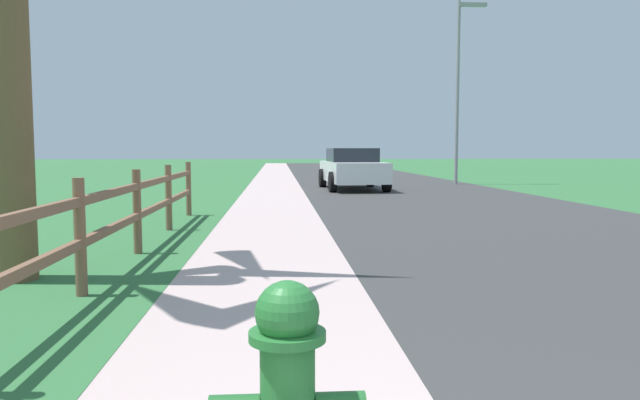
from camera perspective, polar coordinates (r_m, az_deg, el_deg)
name	(u,v)px	position (r m, az deg, el deg)	size (l,w,h in m)	color
ground_plane	(298,183)	(25.27, -2.09, 1.65)	(120.00, 120.00, 0.00)	#326C3A
road_asphalt	(373,180)	(27.59, 5.05, 1.92)	(7.00, 66.00, 0.01)	#383838
curb_concrete	(230,180)	(27.33, -8.54, 1.85)	(6.00, 66.00, 0.01)	#C1A7A4
grass_verge	(196,180)	(27.49, -11.66, 1.83)	(5.00, 66.00, 0.00)	#326C3A
rail_fence	(113,215)	(7.26, -19.02, -1.32)	(0.11, 11.81, 1.14)	brown
parked_suv_white	(353,169)	(21.10, 3.11, 2.99)	(2.17, 4.51, 1.44)	white
street_lamp	(460,78)	(24.93, 13.15, 11.23)	(1.17, 0.20, 7.22)	gray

